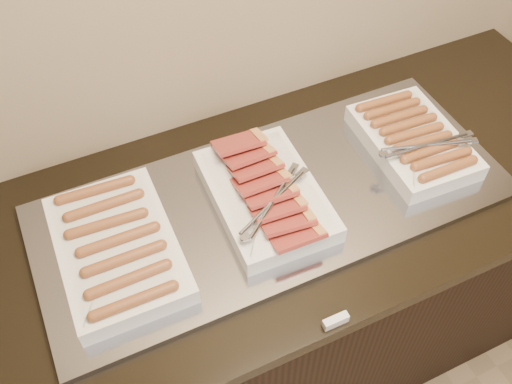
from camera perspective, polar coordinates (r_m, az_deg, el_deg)
counter at (r=1.83m, az=1.33°, el=-9.95°), size 2.06×0.76×0.90m
warming_tray at (r=1.46m, az=1.76°, el=-0.88°), size 1.20×0.50×0.02m
dish_left at (r=1.36m, az=-13.71°, el=-5.42°), size 0.27×0.40×0.07m
dish_center at (r=1.41m, az=0.97°, el=-0.22°), size 0.27×0.40×0.09m
dish_right at (r=1.60m, az=15.51°, el=4.99°), size 0.27×0.36×0.08m
label_holder at (r=1.28m, az=7.96°, el=-12.65°), size 0.06×0.02×0.02m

